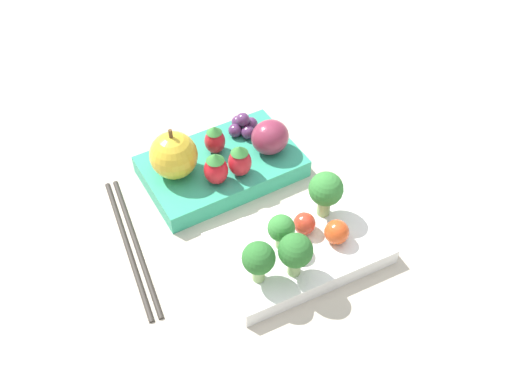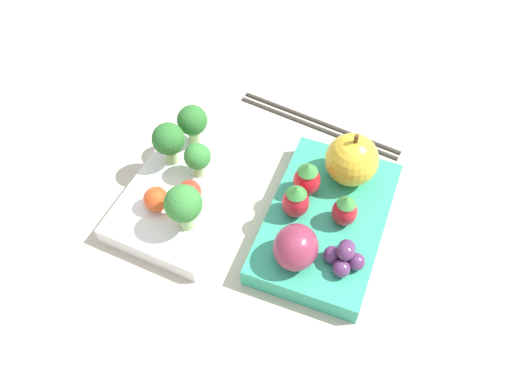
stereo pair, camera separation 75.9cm
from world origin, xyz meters
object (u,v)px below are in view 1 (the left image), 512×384
at_px(strawberry_2, 242,160).
at_px(strawberry_0, 215,140).
at_px(bento_box_savoury, 295,250).
at_px(apple, 174,155).
at_px(grape_cluster, 243,126).
at_px(bento_box_fruit, 222,167).
at_px(chopsticks_pair, 132,244).
at_px(broccoli_floret_1, 326,190).
at_px(cherry_tomato_1, 304,223).
at_px(plum, 270,137).
at_px(broccoli_floret_3, 281,229).
at_px(cherry_tomato_0, 337,232).
at_px(broccoli_floret_2, 259,259).
at_px(broccoli_floret_0, 295,252).
at_px(strawberry_1, 216,169).

bearing_deg(strawberry_2, strawberry_0, -80.69).
xyz_separation_m(bento_box_savoury, apple, (0.06, -0.17, 0.04)).
bearing_deg(grape_cluster, bento_box_fruit, 29.68).
bearing_deg(chopsticks_pair, broccoli_floret_1, 155.25).
distance_m(cherry_tomato_1, plum, 0.13).
height_order(broccoli_floret_3, cherry_tomato_0, broccoli_floret_3).
distance_m(broccoli_floret_2, strawberry_0, 0.20).
bearing_deg(strawberry_0, grape_cluster, -166.52).
bearing_deg(broccoli_floret_0, grape_cluster, -108.31).
distance_m(broccoli_floret_0, broccoli_floret_3, 0.04).
height_order(plum, chopsticks_pair, plum).
height_order(cherry_tomato_0, chopsticks_pair, cherry_tomato_0).
distance_m(bento_box_savoury, strawberry_2, 0.13).
xyz_separation_m(broccoli_floret_2, grape_cluster, (-0.11, -0.20, -0.02)).
relative_size(bento_box_fruit, apple, 2.91).
relative_size(broccoli_floret_0, broccoli_floret_3, 1.23).
relative_size(broccoli_floret_2, cherry_tomato_0, 1.92).
height_order(cherry_tomato_0, strawberry_0, strawberry_0).
distance_m(broccoli_floret_1, chopsticks_pair, 0.23).
height_order(bento_box_savoury, apple, apple).
xyz_separation_m(strawberry_1, plum, (-0.08, -0.01, 0.00)).
bearing_deg(grape_cluster, strawberry_1, 38.40).
relative_size(cherry_tomato_1, strawberry_1, 0.56).
relative_size(apple, chopsticks_pair, 0.32).
height_order(bento_box_savoury, strawberry_2, strawberry_2).
relative_size(strawberry_0, chopsticks_pair, 0.19).
height_order(broccoli_floret_2, plum, broccoli_floret_2).
height_order(apple, grape_cluster, apple).
bearing_deg(bento_box_savoury, bento_box_fruit, -89.01).
distance_m(broccoli_floret_2, broccoli_floret_3, 0.05).
xyz_separation_m(bento_box_fruit, plum, (-0.06, 0.02, 0.03)).
height_order(plum, grape_cluster, plum).
bearing_deg(strawberry_1, grape_cluster, -141.60).
distance_m(strawberry_2, grape_cluster, 0.07).
relative_size(broccoli_floret_2, apple, 0.78).
bearing_deg(plum, bento_box_fruit, -16.90).
height_order(bento_box_fruit, chopsticks_pair, bento_box_fruit).
distance_m(bento_box_savoury, chopsticks_pair, 0.18).
distance_m(cherry_tomato_1, strawberry_2, 0.11).
xyz_separation_m(broccoli_floret_3, cherry_tomato_1, (-0.03, -0.00, -0.02)).
relative_size(plum, grape_cluster, 1.14).
relative_size(cherry_tomato_0, strawberry_0, 0.68).
bearing_deg(bento_box_fruit, strawberry_0, -96.10).
xyz_separation_m(bento_box_savoury, bento_box_fruit, (0.00, -0.16, 0.00)).
xyz_separation_m(cherry_tomato_1, strawberry_2, (0.01, -0.11, 0.01)).
distance_m(strawberry_2, chopsticks_pair, 0.16).
height_order(bento_box_savoury, grape_cluster, grape_cluster).
xyz_separation_m(broccoli_floret_1, strawberry_1, (0.08, -0.11, -0.01)).
height_order(cherry_tomato_1, plum, plum).
xyz_separation_m(broccoli_floret_0, apple, (0.04, -0.19, -0.00)).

